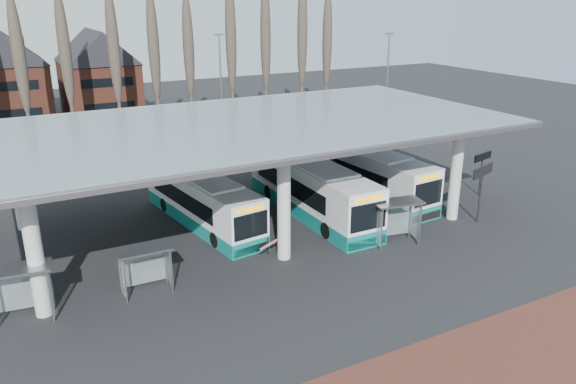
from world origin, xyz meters
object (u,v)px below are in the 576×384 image
bus_3 (362,173)px  shelter_2 (396,212)px  shelter_0 (19,281)px  shelter_1 (144,260)px  bus_1 (202,200)px  bus_2 (310,189)px

bus_3 → shelter_2: (-3.23, -7.70, 0.27)m
bus_3 → shelter_0: (-22.39, -6.45, 0.23)m
shelter_0 → shelter_1: (5.31, -0.14, -0.15)m
bus_1 → bus_3: bearing=-9.0°
bus_3 → shelter_0: size_ratio=4.35×
bus_1 → shelter_1: 8.72m
shelter_1 → shelter_2: (13.85, -1.11, 0.20)m
bus_1 → shelter_1: size_ratio=4.56×
shelter_1 → bus_3: bearing=21.8°
bus_3 → bus_1: bearing=173.8°
bus_1 → bus_2: bearing=-21.1°
bus_1 → bus_3: (11.76, -0.31, 0.14)m
bus_2 → shelter_1: size_ratio=4.99×
bus_2 → bus_3: 5.19m
shelter_0 → shelter_2: shelter_2 is taller
bus_3 → shelter_2: 8.36m
shelter_1 → bus_1: bearing=53.1°
bus_2 → bus_3: (5.02, 1.32, -0.03)m
bus_2 → shelter_0: bearing=-163.3°
bus_1 → bus_2: size_ratio=0.91×
bus_3 → shelter_2: size_ratio=4.17×
shelter_0 → shelter_1: shelter_0 is taller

